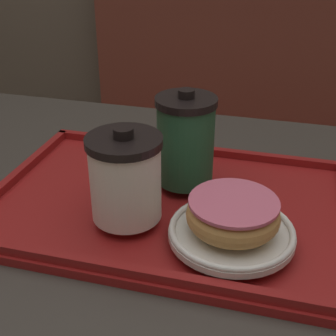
% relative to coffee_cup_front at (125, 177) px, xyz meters
% --- Properties ---
extents(booth_bench, '(1.41, 0.44, 1.00)m').
position_rel_coffee_cup_front_xyz_m(booth_bench, '(0.23, 0.93, -0.52)').
color(booth_bench, brown).
rests_on(booth_bench, ground_plane).
extents(cafe_table, '(1.05, 0.73, 0.75)m').
position_rel_coffee_cup_front_xyz_m(cafe_table, '(0.04, 0.06, -0.24)').
color(cafe_table, '#38332D').
rests_on(cafe_table, ground_plane).
extents(serving_tray, '(0.48, 0.32, 0.02)m').
position_rel_coffee_cup_front_xyz_m(serving_tray, '(0.04, 0.06, -0.07)').
color(serving_tray, maroon).
rests_on(serving_tray, cafe_table).
extents(coffee_cup_front, '(0.09, 0.09, 0.12)m').
position_rel_coffee_cup_front_xyz_m(coffee_cup_front, '(0.00, 0.00, 0.00)').
color(coffee_cup_front, white).
rests_on(coffee_cup_front, serving_tray).
extents(coffee_cup_rear, '(0.08, 0.08, 0.13)m').
position_rel_coffee_cup_front_xyz_m(coffee_cup_rear, '(0.05, 0.11, 0.01)').
color(coffee_cup_rear, '#235638').
rests_on(coffee_cup_rear, serving_tray).
extents(plate_with_chocolate_donut, '(0.15, 0.15, 0.01)m').
position_rel_coffee_cup_front_xyz_m(plate_with_chocolate_donut, '(0.13, -0.01, -0.05)').
color(plate_with_chocolate_donut, white).
rests_on(plate_with_chocolate_donut, serving_tray).
extents(donut_chocolate_glazed, '(0.11, 0.11, 0.04)m').
position_rel_coffee_cup_front_xyz_m(donut_chocolate_glazed, '(0.13, -0.01, -0.02)').
color(donut_chocolate_glazed, tan).
rests_on(donut_chocolate_glazed, plate_with_chocolate_donut).
extents(spoon, '(0.07, 0.15, 0.01)m').
position_rel_coffee_cup_front_xyz_m(spoon, '(-0.06, 0.12, -0.05)').
color(spoon, silver).
rests_on(spoon, serving_tray).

